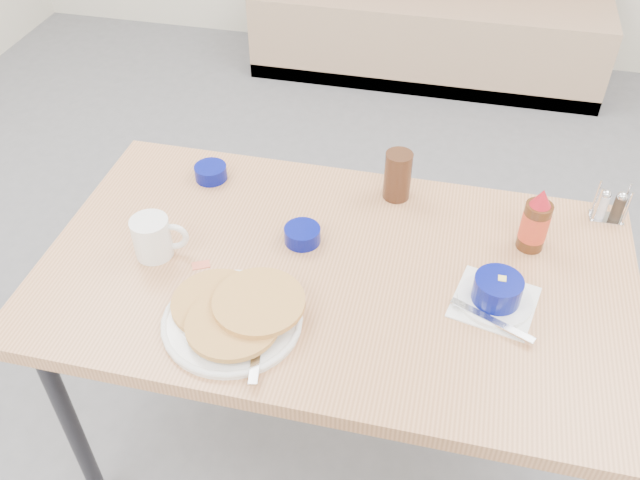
% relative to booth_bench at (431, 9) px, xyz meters
% --- Properties ---
extents(booth_bench, '(1.90, 0.56, 1.22)m').
position_rel_booth_bench_xyz_m(booth_bench, '(0.00, 0.00, 0.00)').
color(booth_bench, tan).
rests_on(booth_bench, ground).
extents(dining_table, '(1.40, 0.80, 0.76)m').
position_rel_booth_bench_xyz_m(dining_table, '(0.00, -2.53, 0.35)').
color(dining_table, tan).
rests_on(dining_table, ground).
extents(pancake_plate, '(0.31, 0.31, 0.05)m').
position_rel_booth_bench_xyz_m(pancake_plate, '(-0.18, -2.75, 0.43)').
color(pancake_plate, white).
rests_on(pancake_plate, dining_table).
extents(coffee_mug, '(0.13, 0.09, 0.10)m').
position_rel_booth_bench_xyz_m(coffee_mug, '(-0.43, -2.58, 0.46)').
color(coffee_mug, white).
rests_on(coffee_mug, dining_table).
extents(grits_setting, '(0.21, 0.22, 0.07)m').
position_rel_booth_bench_xyz_m(grits_setting, '(0.37, -2.56, 0.44)').
color(grits_setting, white).
rests_on(grits_setting, dining_table).
extents(creamer_bowl, '(0.09, 0.09, 0.04)m').
position_rel_booth_bench_xyz_m(creamer_bowl, '(-0.41, -2.26, 0.43)').
color(creamer_bowl, '#040C6B').
rests_on(creamer_bowl, dining_table).
extents(butter_bowl, '(0.09, 0.09, 0.04)m').
position_rel_booth_bench_xyz_m(butter_bowl, '(-0.10, -2.46, 0.43)').
color(butter_bowl, '#040C6B').
rests_on(butter_bowl, dining_table).
extents(amber_tumbler, '(0.08, 0.08, 0.14)m').
position_rel_booth_bench_xyz_m(amber_tumbler, '(0.10, -2.22, 0.48)').
color(amber_tumbler, '#3A2012').
rests_on(amber_tumbler, dining_table).
extents(condiment_caddy, '(0.09, 0.05, 0.10)m').
position_rel_booth_bench_xyz_m(condiment_caddy, '(0.64, -2.19, 0.45)').
color(condiment_caddy, silver).
rests_on(condiment_caddy, dining_table).
extents(syrup_bottle, '(0.07, 0.07, 0.17)m').
position_rel_booth_bench_xyz_m(syrup_bottle, '(0.45, -2.35, 0.49)').
color(syrup_bottle, '#47230F').
rests_on(syrup_bottle, dining_table).
extents(sugar_wrapper, '(0.05, 0.04, 0.00)m').
position_rel_booth_bench_xyz_m(sugar_wrapper, '(-0.31, -2.59, 0.41)').
color(sugar_wrapper, '#E4654C').
rests_on(sugar_wrapper, dining_table).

